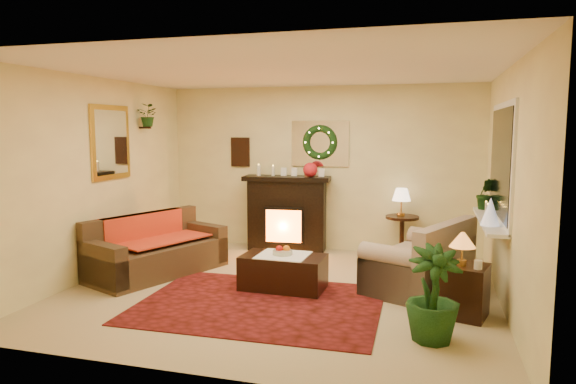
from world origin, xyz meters
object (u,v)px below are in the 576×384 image
(sofa, at_px, (158,242))
(fireplace, at_px, (287,216))
(side_table_round, at_px, (402,237))
(end_table_square, at_px, (464,291))
(loveseat, at_px, (419,254))
(coffee_table, at_px, (283,272))

(sofa, relative_size, fireplace, 1.50)
(side_table_round, distance_m, end_table_square, 2.42)
(side_table_round, bearing_deg, loveseat, -78.67)
(side_table_round, bearing_deg, coffee_table, -123.53)
(fireplace, bearing_deg, sofa, -129.68)
(fireplace, relative_size, side_table_round, 1.90)
(side_table_round, bearing_deg, end_table_square, -71.63)
(fireplace, relative_size, loveseat, 0.84)
(side_table_round, relative_size, coffee_table, 0.64)
(sofa, bearing_deg, end_table_square, 14.20)
(end_table_square, distance_m, coffee_table, 2.08)
(end_table_square, bearing_deg, fireplace, 137.35)
(end_table_square, bearing_deg, loveseat, 118.92)
(sofa, xyz_separation_m, end_table_square, (3.84, -0.54, -0.16))
(sofa, bearing_deg, side_table_round, 51.88)
(end_table_square, xyz_separation_m, coffee_table, (-2.05, 0.36, -0.06))
(loveseat, height_order, end_table_square, loveseat)
(sofa, xyz_separation_m, fireplace, (1.28, 1.83, 0.12))
(side_table_round, distance_m, coffee_table, 2.33)
(loveseat, xyz_separation_m, side_table_round, (-0.29, 1.44, -0.10))
(loveseat, distance_m, end_table_square, 0.99)
(loveseat, xyz_separation_m, coffee_table, (-1.57, -0.50, -0.21))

